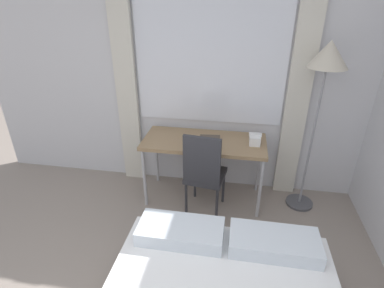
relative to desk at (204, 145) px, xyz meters
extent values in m
cube|color=silver|center=(-0.25, 0.38, 0.65)|extent=(4.99, 0.05, 2.70)
cube|color=white|center=(0.00, 0.34, 0.90)|extent=(1.64, 0.01, 1.50)
cube|color=beige|center=(-0.96, 0.30, 0.60)|extent=(0.24, 0.06, 2.60)
cube|color=beige|center=(0.96, 0.30, 0.60)|extent=(0.24, 0.06, 2.60)
cube|color=#937551|center=(0.00, 0.00, 0.04)|extent=(1.34, 0.58, 0.04)
cylinder|color=#B2B2B7|center=(-0.63, -0.25, -0.34)|extent=(0.04, 0.04, 0.72)
cylinder|color=#B2B2B7|center=(0.63, -0.25, -0.34)|extent=(0.04, 0.04, 0.72)
cylinder|color=#B2B2B7|center=(-0.63, 0.25, -0.34)|extent=(0.04, 0.04, 0.72)
cylinder|color=#B2B2B7|center=(0.63, 0.25, -0.34)|extent=(0.04, 0.04, 0.72)
cube|color=#333338|center=(0.05, -0.20, -0.26)|extent=(0.45, 0.45, 0.05)
cube|color=#333338|center=(0.02, -0.38, 0.02)|extent=(0.38, 0.08, 0.52)
cylinder|color=#333338|center=(-0.14, -0.35, -0.49)|extent=(0.03, 0.03, 0.41)
cylinder|color=#333338|center=(0.19, -0.39, -0.49)|extent=(0.03, 0.03, 0.41)
cylinder|color=#333338|center=(-0.10, -0.01, -0.49)|extent=(0.03, 0.03, 0.41)
cylinder|color=#333338|center=(0.24, -0.05, -0.49)|extent=(0.03, 0.03, 0.41)
cube|color=silver|center=(-0.03, -1.17, -0.17)|extent=(0.67, 0.32, 0.12)
cube|color=silver|center=(0.69, -1.17, -0.17)|extent=(0.67, 0.32, 0.12)
cylinder|color=#4C4C51|center=(1.12, 0.05, -0.68)|extent=(0.30, 0.30, 0.03)
cylinder|color=gray|center=(1.12, 0.05, 0.11)|extent=(0.02, 0.02, 1.55)
cone|color=beige|center=(1.12, 0.05, 1.00)|extent=(0.37, 0.37, 0.25)
cube|color=white|center=(0.54, 0.01, 0.11)|extent=(0.11, 0.17, 0.09)
cube|color=white|center=(0.54, 0.01, 0.17)|extent=(0.13, 0.06, 0.02)
cube|color=#4C4238|center=(0.06, 0.03, 0.07)|extent=(0.24, 0.18, 0.02)
cube|color=white|center=(0.06, 0.03, 0.08)|extent=(0.22, 0.17, 0.01)
camera|label=1|loc=(0.36, -2.91, 1.51)|focal=28.00mm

